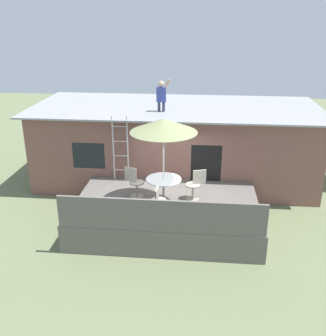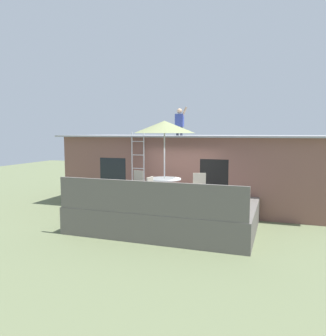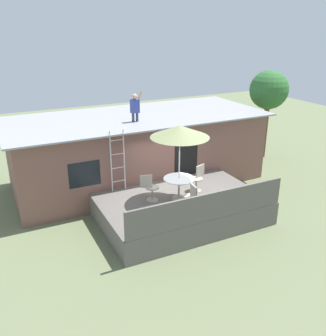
{
  "view_description": "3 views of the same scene",
  "coord_description": "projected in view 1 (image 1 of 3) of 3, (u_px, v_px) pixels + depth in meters",
  "views": [
    {
      "loc": [
        0.94,
        -10.59,
        6.03
      ],
      "look_at": [
        -0.22,
        1.0,
        1.44
      ],
      "focal_mm": 42.07,
      "sensor_mm": 36.0,
      "label": 1
    },
    {
      "loc": [
        3.3,
        -9.93,
        2.98
      ],
      "look_at": [
        -0.44,
        0.76,
        1.77
      ],
      "focal_mm": 35.78,
      "sensor_mm": 36.0,
      "label": 2
    },
    {
      "loc": [
        -5.55,
        -9.98,
        6.29
      ],
      "look_at": [
        -0.37,
        0.51,
        1.74
      ],
      "focal_mm": 39.55,
      "sensor_mm": 36.0,
      "label": 3
    }
  ],
  "objects": [
    {
      "name": "deck_railing",
      "position": [
        160.0,
        216.0,
        9.95
      ],
      "size": [
        5.34,
        0.08,
        0.9
      ],
      "primitive_type": "cube",
      "color": "#605B56",
      "rests_on": "deck"
    },
    {
      "name": "patio_table",
      "position": [
        164.0,
        184.0,
        11.49
      ],
      "size": [
        1.04,
        1.04,
        0.74
      ],
      "color": "#A59E8C",
      "rests_on": "deck"
    },
    {
      "name": "patio_chair_left",
      "position": [
        135.0,
        182.0,
        11.91
      ],
      "size": [
        0.61,
        0.44,
        0.92
      ],
      "rotation": [
        0.0,
        0.0,
        -0.33
      ],
      "color": "#A59E8C",
      "rests_on": "deck"
    },
    {
      "name": "patio_chair_right",
      "position": [
        195.0,
        185.0,
        11.74
      ],
      "size": [
        0.61,
        0.44,
        0.92
      ],
      "rotation": [
        0.0,
        0.0,
        -2.82
      ],
      "color": "#A59E8C",
      "rests_on": "deck"
    },
    {
      "name": "deck",
      "position": [
        167.0,
        212.0,
        11.95
      ],
      "size": [
        5.44,
        3.76,
        0.8
      ],
      "primitive_type": "cube",
      "color": "#605B56",
      "rests_on": "ground"
    },
    {
      "name": "house",
      "position": [
        175.0,
        143.0,
        14.9
      ],
      "size": [
        10.5,
        4.5,
        2.86
      ],
      "color": "brown",
      "rests_on": "ground"
    },
    {
      "name": "patio_umbrella",
      "position": [
        164.0,
        125.0,
        10.85
      ],
      "size": [
        1.9,
        1.9,
        2.54
      ],
      "color": "silver",
      "rests_on": "deck"
    },
    {
      "name": "person_figure",
      "position": [
        162.0,
        94.0,
        13.39
      ],
      "size": [
        0.47,
        0.2,
        1.11
      ],
      "color": "#33384C",
      "rests_on": "house"
    },
    {
      "name": "step_ladder",
      "position": [
        121.0,
        149.0,
        12.88
      ],
      "size": [
        0.52,
        0.04,
        2.2
      ],
      "color": "silver",
      "rests_on": "deck"
    },
    {
      "name": "ground_plane",
      "position": [
        167.0,
        224.0,
        12.1
      ],
      "size": [
        40.0,
        40.0,
        0.0
      ],
      "primitive_type": "plane",
      "color": "#66704C"
    },
    {
      "name": "patio_chair_near",
      "position": [
        158.0,
        202.0,
        10.68
      ],
      "size": [
        0.44,
        0.62,
        0.92
      ],
      "rotation": [
        0.0,
        0.0,
        1.5
      ],
      "color": "#A59E8C",
      "rests_on": "deck"
    }
  ]
}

